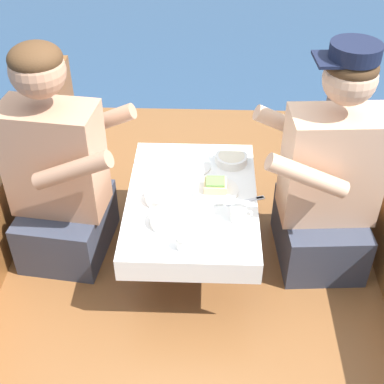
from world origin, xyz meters
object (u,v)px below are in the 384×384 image
object	(u,v)px
person_starboard	(328,183)
coffee_cup_starboard	(239,214)
coffee_cup_port	(185,242)
sandwich	(215,185)
person_port	(59,176)

from	to	relation	value
person_starboard	coffee_cup_starboard	xyz separation A→B (m)	(-0.39, -0.19, -0.03)
coffee_cup_port	sandwich	bearing A→B (deg)	71.80
person_port	coffee_cup_starboard	xyz separation A→B (m)	(0.77, -0.20, -0.03)
coffee_cup_port	coffee_cup_starboard	world-z (taller)	coffee_cup_starboard
coffee_cup_port	coffee_cup_starboard	bearing A→B (deg)	38.27
coffee_cup_port	coffee_cup_starboard	xyz separation A→B (m)	(0.21, 0.17, 0.01)
sandwich	coffee_cup_port	world-z (taller)	sandwich
person_starboard	coffee_cup_port	xyz separation A→B (m)	(-0.60, -0.35, -0.03)
person_port	coffee_cup_starboard	size ratio (longest dim) A/B	11.49
person_starboard	coffee_cup_port	bearing A→B (deg)	26.83
sandwich	coffee_cup_port	distance (m)	0.37
person_port	sandwich	size ratio (longest dim) A/B	10.44
person_starboard	sandwich	bearing A→B (deg)	-3.83
person_starboard	coffee_cup_port	distance (m)	0.69
sandwich	coffee_cup_port	bearing A→B (deg)	-108.20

